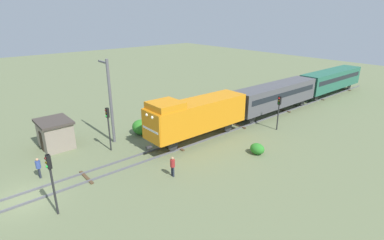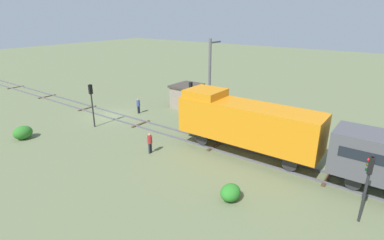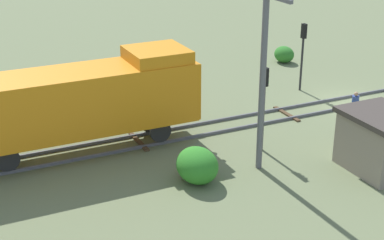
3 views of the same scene
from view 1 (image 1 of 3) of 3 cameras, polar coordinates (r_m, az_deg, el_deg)
The scene contains 14 objects.
ground_plane at distance 24.68m, azimuth -29.33°, elevation -13.02°, with size 160.40×160.40×0.00m, color #66704C.
railway_track at distance 24.64m, azimuth -29.36°, elevation -12.87°, with size 2.40×106.93×0.16m.
locomotive at distance 29.68m, azimuth 0.78°, elevation 1.05°, with size 2.90×11.60×4.60m.
passenger_car_leading at distance 39.43m, azimuth 15.65°, elevation 4.70°, with size 2.84×14.00×3.66m.
passenger_car_trailing at distance 51.92m, azimuth 24.99°, elevation 7.12°, with size 2.84×14.00×3.66m.
traffic_signal_near at distance 20.67m, azimuth -25.31°, elevation -9.27°, with size 0.32×0.34×4.25m.
traffic_signal_mid at distance 28.45m, azimuth -15.68°, elevation -0.25°, with size 0.32×0.34×4.20m.
traffic_signal_far at distance 33.82m, azimuth 16.22°, elevation 2.44°, with size 0.32×0.34×3.83m.
worker_near_track at distance 26.54m, azimuth -27.23°, elevation -7.85°, with size 0.38×0.38×1.70m.
worker_by_signal at distance 23.89m, azimuth -3.72°, elevation -8.55°, with size 0.38×0.38×1.70m.
catenary_mast at distance 29.90m, azimuth -15.31°, elevation 3.74°, with size 1.94×0.28×8.31m.
relay_hut at distance 31.54m, azimuth -24.61°, elevation -2.36°, with size 3.50×2.90×2.74m.
bush_mid at distance 32.36m, azimuth -9.67°, elevation -1.36°, with size 2.16×1.77×1.57m, color #2F7F26.
bush_far at distance 28.27m, azimuth 12.32°, elevation -5.39°, with size 1.39×1.14×1.01m, color #2B7C26.
Camera 1 is at (21.22, -2.48, 12.35)m, focal length 28.00 mm.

